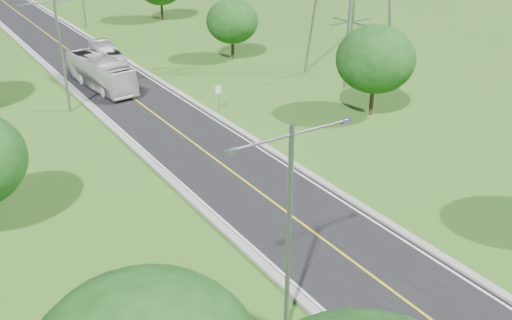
{
  "coord_description": "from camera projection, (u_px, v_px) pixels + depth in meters",
  "views": [
    {
      "loc": [
        -17.91,
        -3.96,
        18.08
      ],
      "look_at": [
        -0.9,
        22.4,
        3.0
      ],
      "focal_mm": 40.0,
      "sensor_mm": 36.0,
      "label": 1
    }
  ],
  "objects": [
    {
      "name": "bus_outbound",
      "position": [
        107.0,
        58.0,
        61.55
      ],
      "size": [
        3.37,
        9.64,
        2.63
      ],
      "primitive_type": "imported",
      "rotation": [
        0.0,
        0.0,
        3.02
      ],
      "color": "silver",
      "rests_on": "road"
    },
    {
      "name": "tree_rb",
      "position": [
        375.0,
        59.0,
        47.98
      ],
      "size": [
        6.72,
        6.72,
        7.82
      ],
      "color": "black",
      "rests_on": "ground"
    },
    {
      "name": "road",
      "position": [
        69.0,
        50.0,
        69.56
      ],
      "size": [
        8.0,
        150.0,
        0.06
      ],
      "primitive_type": "cube",
      "color": "black",
      "rests_on": "ground"
    },
    {
      "name": "tree_rc",
      "position": [
        232.0,
        21.0,
        64.42
      ],
      "size": [
        5.88,
        5.88,
        6.84
      ],
      "color": "black",
      "rests_on": "ground"
    },
    {
      "name": "curb_right",
      "position": [
        103.0,
        45.0,
        71.6
      ],
      "size": [
        0.5,
        150.0,
        0.22
      ],
      "primitive_type": "cube",
      "color": "gray",
      "rests_on": "ground"
    },
    {
      "name": "streetlight_mid_left",
      "position": [
        61.0,
        46.0,
        48.16
      ],
      "size": [
        5.9,
        0.25,
        10.0
      ],
      "color": "slate",
      "rests_on": "ground"
    },
    {
      "name": "curb_left",
      "position": [
        33.0,
        55.0,
        67.45
      ],
      "size": [
        0.5,
        150.0,
        0.22
      ],
      "primitive_type": "cube",
      "color": "gray",
      "rests_on": "ground"
    },
    {
      "name": "speed_limit_sign",
      "position": [
        218.0,
        94.0,
        50.21
      ],
      "size": [
        0.55,
        0.09,
        2.4
      ],
      "color": "slate",
      "rests_on": "ground"
    },
    {
      "name": "streetlight_near_left",
      "position": [
        289.0,
        217.0,
        23.17
      ],
      "size": [
        5.9,
        0.25,
        10.0
      ],
      "color": "slate",
      "rests_on": "ground"
    },
    {
      "name": "ground",
      "position": [
        84.0,
        62.0,
        65.03
      ],
      "size": [
        260.0,
        260.0,
        0.0
      ],
      "primitive_type": "plane",
      "color": "#2E5317",
      "rests_on": "ground"
    },
    {
      "name": "bus_inbound",
      "position": [
        100.0,
        72.0,
        56.0
      ],
      "size": [
        3.64,
        11.26,
        3.08
      ],
      "primitive_type": "imported",
      "rotation": [
        0.0,
        0.0,
        0.1
      ],
      "color": "silver",
      "rests_on": "road"
    }
  ]
}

